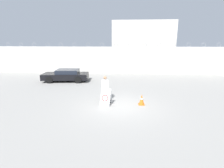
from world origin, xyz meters
name	(u,v)px	position (x,y,z in m)	size (l,w,h in m)	color
ground_plane	(120,106)	(0.00, 0.00, 0.00)	(90.00, 90.00, 0.00)	gray
perimeter_wall	(123,60)	(0.00, 11.15, 1.61)	(36.00, 0.30, 3.67)	beige
building_block	(141,46)	(2.56, 15.84, 3.21)	(8.08, 6.11, 6.41)	beige
barricade_sign	(106,97)	(-0.89, 0.18, 0.50)	(0.74, 0.95, 1.02)	white
security_guard	(105,87)	(-1.03, 0.98, 0.92)	(0.55, 0.59, 1.66)	#514C42
traffic_cone_near	(142,100)	(1.31, 0.37, 0.33)	(0.38, 0.38, 0.67)	orange
parked_car_front_coupe	(66,75)	(-5.50, 6.45, 0.60)	(4.49, 2.24, 1.17)	black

